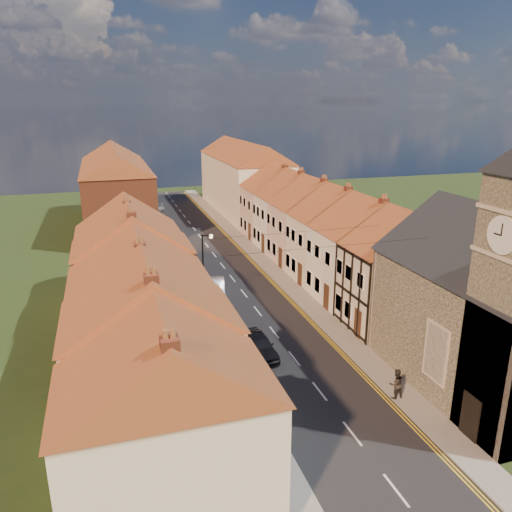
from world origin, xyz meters
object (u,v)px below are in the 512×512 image
at_px(car_distant, 158,207).
at_px(church, 502,295).
at_px(lamppost, 204,266).
at_px(pedestrian_right, 396,384).
at_px(car_near, 259,345).
at_px(car_mid, 215,288).
at_px(pedestrian_left, 220,359).

bearing_deg(car_distant, church, -74.80).
bearing_deg(lamppost, car_distant, 89.11).
bearing_deg(car_distant, pedestrian_right, -80.32).
distance_m(church, pedestrian_right, 7.51).
xyz_separation_m(church, car_near, (-11.43, 7.82, -5.15)).
distance_m(church, lamppost, 21.38).
relative_size(car_near, car_distant, 1.11).
bearing_deg(pedestrian_right, car_near, -52.84).
bearing_deg(pedestrian_right, lamppost, -66.72).
relative_size(church, car_near, 3.55).
height_order(lamppost, pedestrian_right, lamppost).
xyz_separation_m(car_near, pedestrian_right, (5.77, -7.10, 0.27)).
distance_m(car_near, car_mid, 11.06).
xyz_separation_m(church, car_mid, (-11.85, 18.87, -5.16)).
bearing_deg(pedestrian_left, church, -41.20).
height_order(church, car_near, church).
height_order(church, car_mid, church).
height_order(church, pedestrian_right, church).
distance_m(car_mid, pedestrian_right, 19.18).
relative_size(church, car_mid, 3.49).
xyz_separation_m(church, car_distant, (-12.56, 56.16, -5.34)).
bearing_deg(lamppost, car_near, -78.86).
distance_m(lamppost, pedestrian_left, 10.77).
height_order(church, lamppost, church).
bearing_deg(pedestrian_right, car_mid, -73.10).
height_order(lamppost, pedestrian_left, lamppost).
bearing_deg(lamppost, church, -51.70).
xyz_separation_m(car_mid, car_distant, (-0.71, 37.29, -0.18)).
xyz_separation_m(lamppost, car_mid, (1.32, 2.19, -2.82)).
bearing_deg(pedestrian_left, lamppost, 65.70).
xyz_separation_m(church, pedestrian_right, (-5.66, 0.72, -4.88)).
distance_m(car_mid, car_distant, 37.30).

